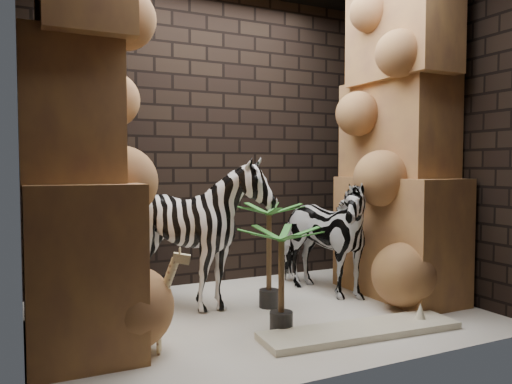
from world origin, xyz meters
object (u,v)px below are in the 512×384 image
palm_front (269,255)px  surfboard (361,330)px  giraffe_toy (144,300)px  zebra_right (318,227)px  palm_back (281,279)px  zebra_left (197,241)px

palm_front → surfboard: palm_front is taller
surfboard → giraffe_toy: bearing=172.5°
zebra_right → palm_back: (-0.83, -0.80, -0.24)m
zebra_right → surfboard: bearing=-120.9°
palm_back → zebra_right: bearing=44.0°
palm_front → giraffe_toy: bearing=-153.7°
palm_front → zebra_left: bearing=159.6°
zebra_right → giraffe_toy: size_ratio=1.80×
zebra_right → zebra_left: size_ratio=0.99×
zebra_right → giraffe_toy: bearing=-170.7°
zebra_right → palm_back: bearing=-150.0°
zebra_right → palm_front: 0.67m
giraffe_toy → palm_back: palm_back is taller
zebra_left → giraffe_toy: 1.05m
giraffe_toy → palm_front: size_ratio=0.78×
palm_front → palm_back: 0.65m
zebra_right → zebra_left: zebra_right is taller
zebra_right → palm_front: size_ratio=1.40×
zebra_right → zebra_left: (-1.19, 0.02, -0.05)m
giraffe_toy → palm_front: (1.20, 0.59, 0.10)m
palm_back → surfboard: size_ratio=0.52×
zebra_left → palm_back: 0.92m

